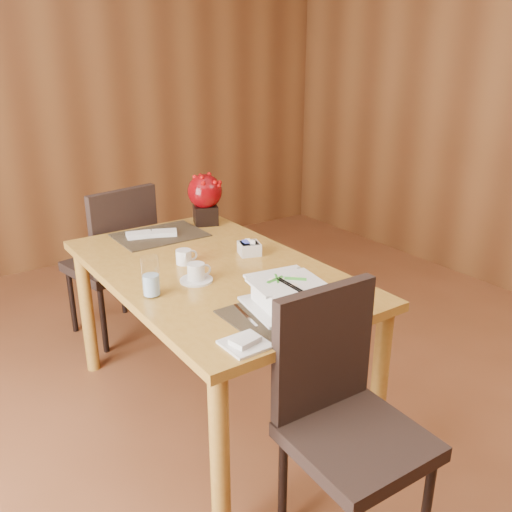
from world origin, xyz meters
TOP-DOWN VIEW (x-y plane):
  - ground at (0.00, 0.00)m, footprint 6.00×6.00m
  - back_wall at (0.00, 3.00)m, footprint 5.00×0.02m
  - dining_table at (0.00, 0.60)m, footprint 0.90×1.50m
  - placemat_near at (0.00, 0.05)m, footprint 0.45×0.33m
  - placemat_far at (0.00, 1.15)m, footprint 0.45×0.33m
  - soup_setting at (0.02, 0.08)m, footprint 0.32×0.32m
  - coffee_cup at (-0.14, 0.51)m, footprint 0.14×0.14m
  - water_glass at (-0.35, 0.48)m, footprint 0.08×0.08m
  - creamer_jug at (-0.08, 0.72)m, footprint 0.11×0.11m
  - sugar_caddy at (0.23, 0.65)m, footprint 0.12×0.12m
  - berry_decor at (0.31, 1.20)m, footprint 0.19×0.19m
  - napkins_far at (-0.04, 1.15)m, footprint 0.28×0.18m
  - bread_plate at (-0.26, -0.06)m, footprint 0.15×0.15m
  - near_chair at (-0.00, -0.27)m, footprint 0.44×0.45m
  - far_chair at (-0.11, 1.56)m, footprint 0.52×0.52m

SIDE VIEW (x-z plane):
  - ground at x=0.00m, z-range 0.00..0.00m
  - near_chair at x=0.00m, z-range 0.06..0.99m
  - far_chair at x=-0.11m, z-range 0.06..1.01m
  - dining_table at x=0.00m, z-range 0.28..1.03m
  - placemat_near at x=0.00m, z-range 0.75..0.76m
  - placemat_far at x=0.00m, z-range 0.75..0.76m
  - bread_plate at x=-0.26m, z-range 0.75..0.76m
  - napkins_far at x=-0.04m, z-range 0.76..0.78m
  - sugar_caddy at x=0.23m, z-range 0.75..0.81m
  - creamer_jug at x=-0.08m, z-range 0.75..0.82m
  - coffee_cup at x=-0.14m, z-range 0.74..0.82m
  - soup_setting at x=0.02m, z-range 0.75..0.86m
  - water_glass at x=-0.35m, z-range 0.75..0.92m
  - berry_decor at x=0.31m, z-range 0.77..1.05m
  - back_wall at x=0.00m, z-range 0.00..2.80m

